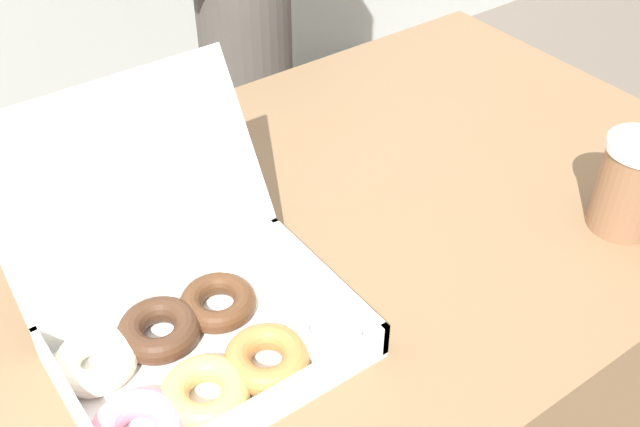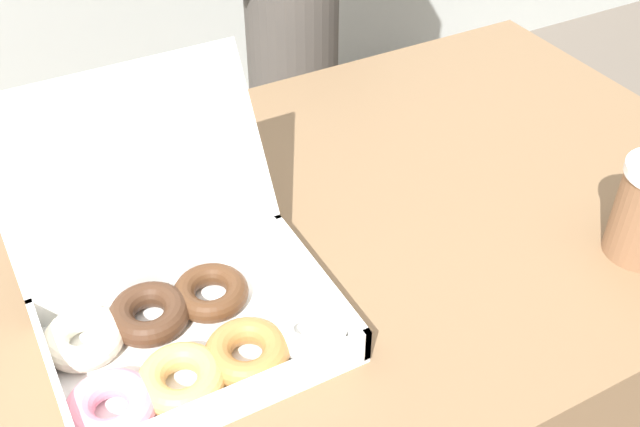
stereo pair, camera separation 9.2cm
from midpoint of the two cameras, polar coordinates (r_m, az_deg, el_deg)
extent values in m
cube|color=brown|center=(1.33, 4.51, -12.70)|extent=(1.19, 0.78, 0.76)
cube|color=white|center=(0.88, -6.27, -9.96)|extent=(0.33, 0.23, 0.01)
cube|color=white|center=(0.84, -16.52, -12.41)|extent=(0.01, 0.23, 0.04)
cube|color=white|center=(0.91, 2.80, -5.37)|extent=(0.01, 0.23, 0.04)
cube|color=white|center=(0.80, -3.09, -14.21)|extent=(0.33, 0.01, 0.04)
cube|color=white|center=(0.94, -9.12, -4.33)|extent=(0.33, 0.01, 0.04)
cube|color=white|center=(0.91, -11.30, 3.67)|extent=(0.33, 0.12, 0.21)
torus|color=pink|center=(0.82, -12.48, -14.42)|extent=(0.13, 0.13, 0.03)
torus|color=silver|center=(0.89, -14.73, -9.33)|extent=(0.13, 0.13, 0.03)
torus|color=tan|center=(0.83, -7.34, -12.57)|extent=(0.12, 0.12, 0.03)
torus|color=#422819|center=(0.90, -10.03, -7.69)|extent=(0.12, 0.12, 0.03)
torus|color=#A87038|center=(0.85, -2.44, -10.68)|extent=(0.13, 0.13, 0.03)
torus|color=#4C2D19|center=(0.92, -5.48, -6.15)|extent=(0.13, 0.13, 0.03)
torus|color=white|center=(0.87, 2.17, -8.89)|extent=(0.12, 0.12, 0.03)
cylinder|color=#4C4742|center=(1.79, -0.47, 6.41)|extent=(0.20, 0.20, 0.90)
camera|label=1|loc=(0.05, -87.14, 2.35)|focal=42.00mm
camera|label=2|loc=(0.05, 92.86, -2.35)|focal=42.00mm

